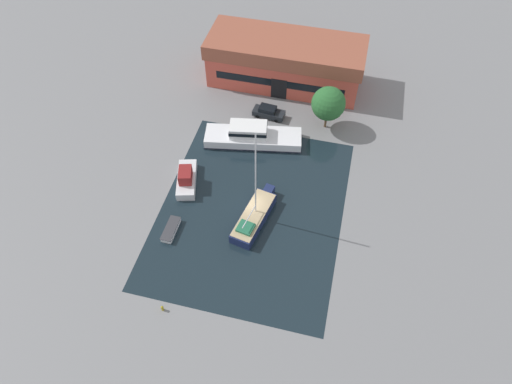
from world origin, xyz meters
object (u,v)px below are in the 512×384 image
motor_cruiser (252,136)px  warehouse_building (285,61)px  parked_car (268,112)px  cabin_boat (186,178)px  quay_tree_near_building (328,104)px  sailboat_moored (254,216)px  small_dinghy (171,230)px

motor_cruiser → warehouse_building: bearing=-16.6°
parked_car → cabin_boat: (-7.42, -15.10, 0.07)m
quay_tree_near_building → motor_cruiser: size_ratio=0.48×
quay_tree_near_building → parked_car: quay_tree_near_building is taller
warehouse_building → cabin_boat: size_ratio=3.65×
warehouse_building → sailboat_moored: size_ratio=1.65×
motor_cruiser → cabin_boat: size_ratio=2.15×
sailboat_moored → cabin_boat: bearing=170.8°
warehouse_building → small_dinghy: (-7.34, -31.66, -3.29)m
warehouse_building → motor_cruiser: 14.93m
quay_tree_near_building → small_dinghy: 27.50m
warehouse_building → parked_car: size_ratio=4.95×
small_dinghy → cabin_boat: bearing=-84.5°
parked_car → cabin_boat: size_ratio=0.74×
quay_tree_near_building → parked_car: 9.11m
motor_cruiser → cabin_boat: (-6.33, -9.41, -0.17)m
parked_car → sailboat_moored: (2.51, -18.76, -0.04)m
parked_car → small_dinghy: parked_car is taller
quay_tree_near_building → parked_car: (-8.44, 0.16, -3.41)m
cabin_boat → sailboat_moored: bearing=-35.8°
sailboat_moored → small_dinghy: (-9.29, -3.97, -0.47)m
sailboat_moored → motor_cruiser: size_ratio=1.03×
warehouse_building → cabin_boat: (-7.98, -24.04, -2.71)m
parked_car → motor_cruiser: bearing=-5.4°
warehouse_building → small_dinghy: 32.66m
quay_tree_near_building → motor_cruiser: quay_tree_near_building is taller
quay_tree_near_building → sailboat_moored: bearing=-107.7°
small_dinghy → warehouse_building: bearing=-102.4°
quay_tree_near_building → cabin_boat: bearing=-136.7°
motor_cruiser → small_dinghy: 17.97m
sailboat_moored → motor_cruiser: 13.56m
warehouse_building → parked_car: 9.37m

